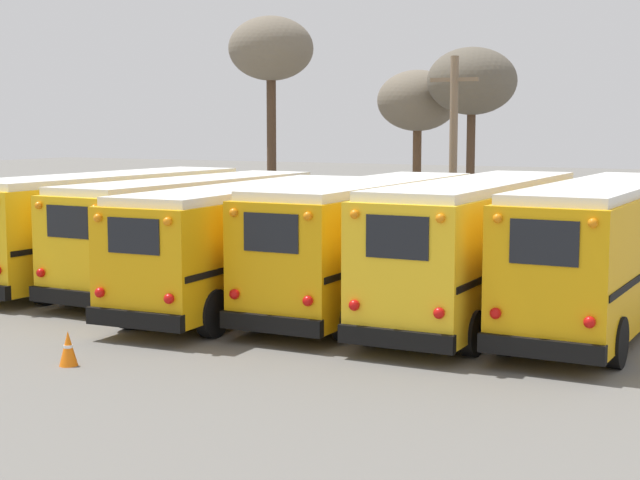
{
  "coord_description": "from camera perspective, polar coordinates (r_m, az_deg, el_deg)",
  "views": [
    {
      "loc": [
        11.47,
        -22.3,
        4.64
      ],
      "look_at": [
        0.0,
        -0.1,
        1.64
      ],
      "focal_mm": 55.0,
      "sensor_mm": 36.0,
      "label": 1
    }
  ],
  "objects": [
    {
      "name": "bare_tree_2",
      "position": [
        42.72,
        -2.87,
        10.9
      ],
      "size": [
        3.65,
        3.65,
        9.17
      ],
      "color": "#473323",
      "rests_on": "ground"
    },
    {
      "name": "traffic_cone",
      "position": [
        19.5,
        -14.44,
        -6.12
      ],
      "size": [
        0.36,
        0.36,
        0.68
      ],
      "color": "orange",
      "rests_on": "ground"
    },
    {
      "name": "bare_tree_0",
      "position": [
        42.65,
        5.7,
        7.99
      ],
      "size": [
        3.48,
        3.48,
        6.9
      ],
      "color": "brown",
      "rests_on": "ground"
    },
    {
      "name": "bare_tree_1",
      "position": [
        40.52,
        8.83,
        9.04
      ],
      "size": [
        3.63,
        3.63,
        7.68
      ],
      "color": "#473323",
      "rests_on": "ground"
    },
    {
      "name": "school_bus_1",
      "position": [
        27.77,
        -7.38,
        0.66
      ],
      "size": [
        2.67,
        10.2,
        3.09
      ],
      "color": "yellow",
      "rests_on": "ground"
    },
    {
      "name": "school_bus_5",
      "position": [
        23.08,
        16.22,
        -0.53
      ],
      "size": [
        2.62,
        10.21,
        3.31
      ],
      "color": "#E5A00C",
      "rests_on": "ground"
    },
    {
      "name": "school_bus_4",
      "position": [
        23.44,
        9.21,
        -0.26
      ],
      "size": [
        2.49,
        10.19,
        3.3
      ],
      "color": "yellow",
      "rests_on": "ground"
    },
    {
      "name": "ground_plane",
      "position": [
        25.5,
        0.1,
        -3.65
      ],
      "size": [
        160.0,
        160.0,
        0.0
      ],
      "primitive_type": "plane",
      "color": "#66635E"
    },
    {
      "name": "fence_line",
      "position": [
        31.73,
        5.94,
        0.19
      ],
      "size": [
        22.28,
        0.06,
        1.42
      ],
      "color": "#939399",
      "rests_on": "ground"
    },
    {
      "name": "school_bus_2",
      "position": [
        25.02,
        -3.91,
        0.04
      ],
      "size": [
        2.8,
        10.48,
        3.07
      ],
      "color": "#E5A00C",
      "rests_on": "ground"
    },
    {
      "name": "school_bus_0",
      "position": [
        29.33,
        -12.16,
        0.95
      ],
      "size": [
        3.02,
        10.3,
        3.16
      ],
      "color": "yellow",
      "rests_on": "ground"
    },
    {
      "name": "utility_pole",
      "position": [
        35.88,
        7.76,
        5.2
      ],
      "size": [
        1.8,
        0.29,
        7.02
      ],
      "color": "#75604C",
      "rests_on": "ground"
    },
    {
      "name": "school_bus_3",
      "position": [
        24.44,
        2.83,
        0.0
      ],
      "size": [
        2.49,
        9.96,
        3.21
      ],
      "color": "#E5A00C",
      "rests_on": "ground"
    }
  ]
}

